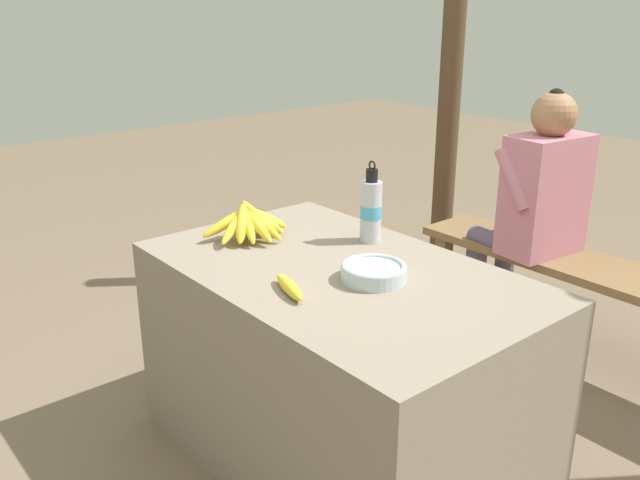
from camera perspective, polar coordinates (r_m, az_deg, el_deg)
name	(u,v)px	position (r m, az deg, el deg)	size (l,w,h in m)	color
ground_plane	(338,456)	(2.39, 1.49, -17.70)	(12.00, 12.00, 0.00)	#75604C
market_counter	(339,367)	(2.20, 1.57, -10.67)	(1.24, 0.77, 0.68)	gray
banana_bunch_ripe	(250,221)	(2.29, -5.94, 1.58)	(0.20, 0.31, 0.14)	#4C381E
serving_bowl	(374,271)	(1.97, 4.53, -2.66)	(0.19, 0.19, 0.05)	silver
water_bottle	(371,210)	(2.26, 4.31, 2.55)	(0.07, 0.07, 0.28)	silver
loose_banana_front	(289,287)	(1.88, -2.60, -3.99)	(0.19, 0.09, 0.04)	yellow
wooden_bench	(603,286)	(2.93, 22.70, -3.58)	(1.63, 0.32, 0.44)	brown
seated_vendor	(534,202)	(2.97, 17.61, 3.04)	(0.43, 0.41, 1.12)	#564C60
support_post_near	(452,58)	(3.60, 11.06, 14.78)	(0.12, 0.12, 2.33)	#4C3823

